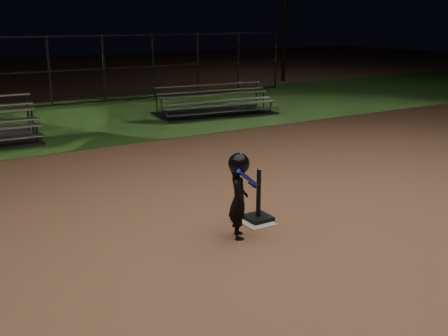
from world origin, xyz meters
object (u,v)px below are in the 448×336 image
child_batter (239,193)px  bleacher_right (215,108)px  home_plate (257,223)px  batting_tee (258,210)px

child_batter → bleacher_right: 10.05m
home_plate → child_batter: bearing=-152.9°
batting_tee → bleacher_right: 9.45m
batting_tee → child_batter: bearing=-149.0°
home_plate → bleacher_right: bleacher_right is taller
home_plate → batting_tee: 0.20m
home_plate → batting_tee: batting_tee is taller
home_plate → bleacher_right: 9.56m
home_plate → bleacher_right: size_ratio=0.11×
home_plate → child_batter: (-0.52, -0.27, 0.66)m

